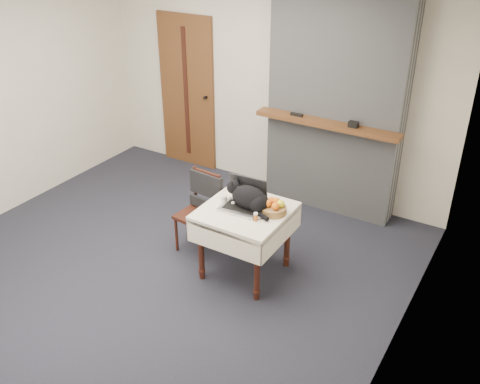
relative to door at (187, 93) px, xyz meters
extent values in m
plane|color=black|center=(1.20, -1.97, -1.00)|extent=(4.50, 4.50, 0.00)
cube|color=beige|center=(1.20, 0.03, 0.30)|extent=(4.50, 0.02, 2.60)
cube|color=beige|center=(-1.05, -1.97, 0.30)|extent=(0.02, 4.00, 2.60)
cube|color=beige|center=(3.45, -1.97, 0.30)|extent=(0.02, 4.00, 2.60)
cube|color=brown|center=(0.00, 0.00, 0.00)|extent=(0.82, 0.05, 2.00)
cube|color=#35120E|center=(0.00, -0.03, 0.00)|extent=(0.06, 0.01, 1.70)
cylinder|color=black|center=(0.32, -0.04, 0.00)|extent=(0.04, 0.06, 0.04)
cube|color=gray|center=(2.10, -0.12, 0.30)|extent=(1.50, 0.30, 2.60)
cube|color=brown|center=(2.10, -0.36, 0.10)|extent=(1.62, 0.18, 0.05)
cube|color=black|center=(1.75, -0.36, 0.14)|extent=(0.14, 0.04, 0.03)
cube|color=black|center=(2.40, -0.36, 0.16)|extent=(0.10, 0.07, 0.06)
cylinder|color=#35120E|center=(1.63, -2.08, -0.68)|extent=(0.06, 0.06, 0.64)
sphere|color=#35120E|center=(1.63, -2.08, -0.92)|extent=(0.07, 0.07, 0.07)
cylinder|color=#35120E|center=(2.23, -2.08, -0.68)|extent=(0.06, 0.06, 0.64)
sphere|color=#35120E|center=(2.23, -2.08, -0.92)|extent=(0.07, 0.07, 0.07)
cylinder|color=#35120E|center=(1.63, -1.48, -0.68)|extent=(0.06, 0.06, 0.64)
sphere|color=#35120E|center=(1.63, -1.48, -0.92)|extent=(0.07, 0.07, 0.07)
cylinder|color=#35120E|center=(2.23, -1.48, -0.68)|extent=(0.06, 0.06, 0.64)
sphere|color=#35120E|center=(2.23, -1.48, -0.92)|extent=(0.07, 0.07, 0.07)
cube|color=white|center=(1.93, -1.78, -0.33)|extent=(0.78, 0.78, 0.06)
cube|color=white|center=(1.93, -2.17, -0.44)|extent=(0.78, 0.01, 0.22)
cube|color=white|center=(1.93, -1.40, -0.44)|extent=(0.78, 0.01, 0.22)
cube|color=white|center=(1.55, -1.78, -0.44)|extent=(0.01, 0.78, 0.22)
cube|color=white|center=(2.32, -1.78, -0.44)|extent=(0.01, 0.78, 0.22)
cube|color=#B7B7BC|center=(1.90, -1.80, -0.29)|extent=(0.39, 0.28, 0.02)
cube|color=black|center=(1.90, -1.80, -0.28)|extent=(0.32, 0.20, 0.00)
cube|color=black|center=(1.89, -1.65, -0.15)|extent=(0.38, 0.09, 0.26)
cube|color=#9CC3E4|center=(1.89, -1.65, -0.15)|extent=(0.35, 0.08, 0.23)
ellipsoid|color=black|center=(1.95, -1.75, -0.19)|extent=(0.36, 0.23, 0.22)
ellipsoid|color=black|center=(2.06, -1.75, -0.21)|extent=(0.19, 0.21, 0.18)
sphere|color=black|center=(1.78, -1.73, -0.14)|extent=(0.14, 0.14, 0.13)
ellipsoid|color=white|center=(1.74, -1.73, -0.17)|extent=(0.06, 0.07, 0.06)
ellipsoid|color=white|center=(1.81, -1.74, -0.23)|extent=(0.06, 0.08, 0.09)
cone|color=black|center=(1.79, -1.77, -0.07)|extent=(0.05, 0.05, 0.05)
cone|color=black|center=(1.79, -1.70, -0.07)|extent=(0.05, 0.05, 0.05)
cylinder|color=black|center=(2.13, -1.83, -0.27)|extent=(0.19, 0.11, 0.04)
sphere|color=white|center=(1.80, -1.78, -0.28)|extent=(0.04, 0.04, 0.04)
sphere|color=white|center=(1.81, -1.69, -0.28)|extent=(0.04, 0.04, 0.04)
cylinder|color=silver|center=(1.70, -1.78, -0.26)|extent=(0.07, 0.07, 0.08)
cylinder|color=#AF5415|center=(2.11, -1.91, -0.27)|extent=(0.03, 0.03, 0.06)
cylinder|color=silver|center=(2.11, -1.91, -0.23)|extent=(0.04, 0.04, 0.01)
cylinder|color=olive|center=(2.18, -1.70, -0.27)|extent=(0.24, 0.24, 0.07)
sphere|color=orange|center=(2.14, -1.73, -0.20)|extent=(0.07, 0.07, 0.07)
sphere|color=orange|center=(2.22, -1.74, -0.20)|extent=(0.07, 0.07, 0.07)
sphere|color=orange|center=(2.18, -1.66, -0.20)|extent=(0.07, 0.07, 0.07)
sphere|color=#FCF529|center=(2.24, -1.68, -0.20)|extent=(0.07, 0.07, 0.07)
sphere|color=orange|center=(2.15, -1.67, -0.20)|extent=(0.07, 0.07, 0.07)
cube|color=black|center=(2.16, -1.79, -0.30)|extent=(0.14, 0.07, 0.01)
cube|color=#35120E|center=(1.32, -1.69, -0.60)|extent=(0.41, 0.41, 0.04)
cylinder|color=#35120E|center=(1.15, -1.83, -0.80)|extent=(0.03, 0.03, 0.40)
cylinder|color=#35120E|center=(1.46, -1.86, -0.80)|extent=(0.03, 0.03, 0.40)
cylinder|color=#35120E|center=(1.18, -1.51, -0.80)|extent=(0.03, 0.03, 0.40)
cylinder|color=#35120E|center=(1.49, -1.54, -0.80)|extent=(0.03, 0.03, 0.40)
cylinder|color=#35120E|center=(1.18, -1.51, -0.38)|extent=(0.03, 0.03, 0.44)
cylinder|color=#35120E|center=(1.49, -1.54, -0.38)|extent=(0.03, 0.03, 0.44)
cube|color=#35120E|center=(1.34, -1.53, -0.29)|extent=(0.32, 0.06, 0.25)
cube|color=black|center=(1.34, -1.54, -0.31)|extent=(0.39, 0.09, 0.25)
camera|label=1|loc=(4.08, -5.44, 2.17)|focal=40.00mm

